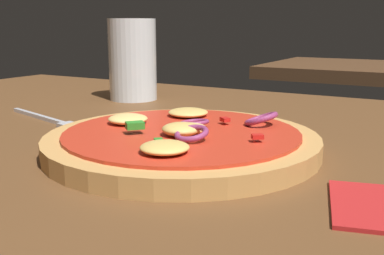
% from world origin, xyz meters
% --- Properties ---
extents(dining_table, '(1.24, 0.83, 0.04)m').
position_xyz_m(dining_table, '(0.00, 0.00, 0.02)').
color(dining_table, brown).
rests_on(dining_table, ground).
extents(pizza, '(0.27, 0.27, 0.04)m').
position_xyz_m(pizza, '(0.05, -0.02, 0.05)').
color(pizza, tan).
rests_on(pizza, dining_table).
extents(fork, '(0.18, 0.06, 0.01)m').
position_xyz_m(fork, '(-0.17, 0.02, 0.04)').
color(fork, silver).
rests_on(fork, dining_table).
extents(beer_glass, '(0.08, 0.08, 0.13)m').
position_xyz_m(beer_glass, '(-0.18, 0.22, 0.10)').
color(beer_glass, silver).
rests_on(beer_glass, dining_table).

